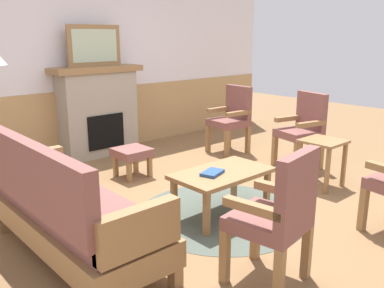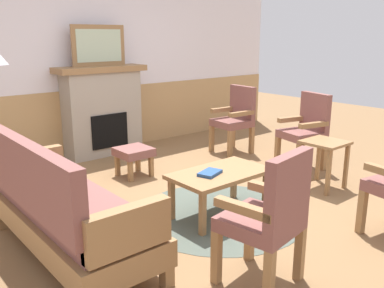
% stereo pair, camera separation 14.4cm
% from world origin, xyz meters
% --- Properties ---
extents(ground_plane, '(14.00, 14.00, 0.00)m').
position_xyz_m(ground_plane, '(0.00, 0.00, 0.00)').
color(ground_plane, olive).
extents(wall_back, '(7.20, 0.14, 2.70)m').
position_xyz_m(wall_back, '(0.00, 2.60, 1.31)').
color(wall_back, white).
rests_on(wall_back, ground_plane).
extents(fireplace, '(1.30, 0.44, 1.28)m').
position_xyz_m(fireplace, '(0.00, 2.35, 0.65)').
color(fireplace, '#A39989').
rests_on(fireplace, ground_plane).
extents(framed_picture, '(0.80, 0.04, 0.56)m').
position_xyz_m(framed_picture, '(0.00, 2.35, 1.56)').
color(framed_picture, olive).
rests_on(framed_picture, fireplace).
extents(couch, '(0.70, 1.80, 0.98)m').
position_xyz_m(couch, '(-1.66, -0.08, 0.40)').
color(couch, olive).
rests_on(couch, ground_plane).
extents(coffee_table, '(0.96, 0.56, 0.44)m').
position_xyz_m(coffee_table, '(-0.19, -0.29, 0.39)').
color(coffee_table, olive).
rests_on(coffee_table, ground_plane).
extents(round_rug, '(1.66, 1.66, 0.01)m').
position_xyz_m(round_rug, '(-0.19, -0.29, 0.00)').
color(round_rug, '#4C564C').
rests_on(round_rug, ground_plane).
extents(book_on_table, '(0.27, 0.21, 0.03)m').
position_xyz_m(book_on_table, '(-0.33, -0.29, 0.46)').
color(book_on_table, navy).
rests_on(book_on_table, coffee_table).
extents(footstool, '(0.40, 0.40, 0.36)m').
position_xyz_m(footstool, '(-0.20, 1.22, 0.28)').
color(footstool, olive).
rests_on(footstool, ground_plane).
extents(armchair_near_fireplace, '(0.58, 0.58, 0.98)m').
position_xyz_m(armchair_near_fireplace, '(1.71, 0.07, 0.54)').
color(armchair_near_fireplace, olive).
rests_on(armchair_near_fireplace, ground_plane).
extents(armchair_by_window_left, '(0.51, 0.51, 0.98)m').
position_xyz_m(armchair_by_window_left, '(1.55, 1.19, 0.54)').
color(armchair_by_window_left, olive).
rests_on(armchair_by_window_left, ground_plane).
extents(armchair_front_left, '(0.55, 0.55, 0.98)m').
position_xyz_m(armchair_front_left, '(-0.76, -1.36, 0.54)').
color(armchair_front_left, olive).
rests_on(armchair_front_left, ground_plane).
extents(side_table, '(0.44, 0.44, 0.55)m').
position_xyz_m(side_table, '(1.23, -0.52, 0.43)').
color(side_table, olive).
rests_on(side_table, ground_plane).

